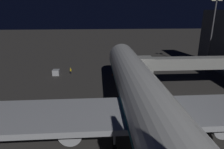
{
  "coord_description": "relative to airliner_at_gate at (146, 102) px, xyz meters",
  "views": [
    {
      "loc": [
        5.99,
        31.55,
        17.1
      ],
      "look_at": [
        3.0,
        -10.35,
        3.5
      ],
      "focal_mm": 31.98,
      "sensor_mm": 36.0,
      "label": 1
    }
  ],
  "objects": [
    {
      "name": "traffic_cone_nose_port",
      "position": [
        -2.2,
        -28.99,
        -5.51
      ],
      "size": [
        0.36,
        0.36,
        0.55
      ],
      "primitive_type": "cone",
      "color": "orange",
      "rests_on": "ground_plane"
    },
    {
      "name": "baggage_container_mid_row",
      "position": [
        17.63,
        -30.4,
        -5.03
      ],
      "size": [
        1.77,
        1.87,
        1.52
      ],
      "primitive_type": "cube",
      "color": "#B7BABF",
      "rests_on": "ground_plane"
    },
    {
      "name": "apron_floodlight_mast",
      "position": [
        -25.5,
        -30.9,
        5.69
      ],
      "size": [
        2.9,
        0.5,
        20.01
      ],
      "color": "#59595E",
      "rests_on": "ground_plane"
    },
    {
      "name": "jet_bridge",
      "position": [
        -13.58,
        -18.42,
        0.12
      ],
      "size": [
        25.71,
        3.4,
        7.44
      ],
      "color": "#9E9E99",
      "rests_on": "ground_plane"
    },
    {
      "name": "ground_plane",
      "position": [
        -0.0,
        -8.64,
        -5.79
      ],
      "size": [
        320.0,
        320.0,
        0.0
      ],
      "primitive_type": "plane",
      "color": "#383533"
    },
    {
      "name": "traffic_cone_nose_starboard",
      "position": [
        2.2,
        -28.99,
        -5.51
      ],
      "size": [
        0.36,
        0.36,
        0.55
      ],
      "primitive_type": "cone",
      "color": "orange",
      "rests_on": "ground_plane"
    },
    {
      "name": "ground_crew_by_belt_loader",
      "position": [
        13.71,
        -31.01,
        -4.77
      ],
      "size": [
        0.4,
        0.4,
        1.84
      ],
      "color": "black",
      "rests_on": "ground_plane"
    },
    {
      "name": "airliner_at_gate",
      "position": [
        0.0,
        0.0,
        0.0
      ],
      "size": [
        54.79,
        60.62,
        18.98
      ],
      "color": "silver",
      "rests_on": "ground_plane"
    }
  ]
}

